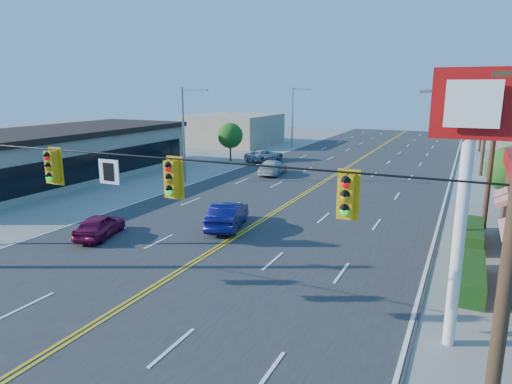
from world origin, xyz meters
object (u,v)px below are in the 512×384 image
at_px(kfc_pylon, 468,155).
at_px(car_magenta, 100,227).
at_px(car_white, 272,168).
at_px(car_silver, 265,156).
at_px(car_blue, 228,216).
at_px(signal_span, 78,186).

xyz_separation_m(kfc_pylon, car_magenta, (-17.62, 3.31, -5.41)).
bearing_deg(car_white, car_silver, -67.99).
distance_m(car_blue, car_white, 16.92).
xyz_separation_m(kfc_pylon, car_white, (-16.41, 24.13, -5.38)).
bearing_deg(car_silver, car_blue, 126.72).
relative_size(kfc_pylon, car_white, 1.85).
height_order(kfc_pylon, car_silver, kfc_pylon).
bearing_deg(car_magenta, car_silver, -100.46).
relative_size(car_magenta, car_silver, 0.77).
height_order(kfc_pylon, car_blue, kfc_pylon).
xyz_separation_m(car_blue, car_silver, (-8.10, 23.28, -0.09)).
bearing_deg(car_blue, kfc_pylon, 132.31).
height_order(car_magenta, car_silver, car_silver).
height_order(kfc_pylon, car_white, kfc_pylon).
bearing_deg(car_blue, car_silver, -86.11).
xyz_separation_m(car_magenta, car_silver, (-2.67, 27.72, 0.04)).
xyz_separation_m(kfc_pylon, car_blue, (-12.20, 7.74, -5.29)).
distance_m(car_magenta, car_white, 20.86).
relative_size(car_blue, car_white, 1.00).
relative_size(car_white, car_silver, 0.96).
height_order(car_magenta, car_blue, car_blue).
distance_m(signal_span, car_silver, 36.45).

